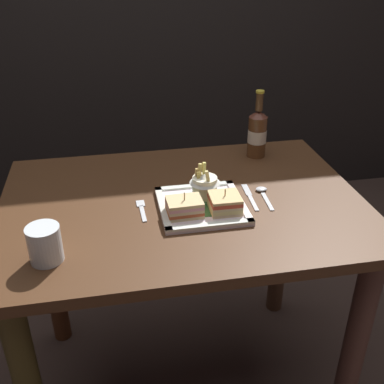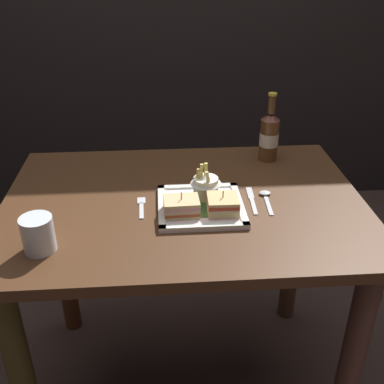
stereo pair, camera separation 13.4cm
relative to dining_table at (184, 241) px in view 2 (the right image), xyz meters
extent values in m
plane|color=#45332C|center=(0.00, 0.00, -0.63)|extent=(6.00, 6.00, 0.00)
cube|color=#492B18|center=(0.00, 0.00, 0.13)|extent=(1.07, 0.76, 0.03)
cylinder|color=#4A2E26|center=(0.46, -0.31, -0.26)|extent=(0.07, 0.07, 0.74)
cylinder|color=#5A2F18|center=(-0.46, 0.31, -0.26)|extent=(0.07, 0.07, 0.74)
cylinder|color=brown|center=(0.46, 0.31, -0.26)|extent=(0.07, 0.07, 0.74)
cube|color=white|center=(0.05, -0.06, 0.15)|extent=(0.24, 0.24, 0.01)
cube|color=#346530|center=(0.05, -0.06, 0.16)|extent=(0.18, 0.14, 0.00)
cube|color=white|center=(0.05, -0.17, 0.16)|extent=(0.24, 0.02, 0.01)
cube|color=white|center=(0.05, 0.06, 0.16)|extent=(0.24, 0.02, 0.01)
cube|color=white|center=(-0.07, -0.06, 0.16)|extent=(0.02, 0.24, 0.01)
cube|color=white|center=(0.16, -0.06, 0.16)|extent=(0.02, 0.24, 0.01)
cube|color=#DDC187|center=(-0.01, -0.10, 0.16)|extent=(0.10, 0.08, 0.01)
cube|color=#C0522A|center=(-0.01, -0.10, 0.17)|extent=(0.10, 0.08, 0.01)
cube|color=#D9B380|center=(-0.01, -0.10, 0.18)|extent=(0.10, 0.08, 0.01)
cube|color=pink|center=(-0.01, -0.10, 0.19)|extent=(0.10, 0.08, 0.01)
cube|color=#E1BD82|center=(-0.01, -0.10, 0.20)|extent=(0.10, 0.08, 0.01)
cylinder|color=tan|center=(-0.01, -0.10, 0.19)|extent=(0.00, 0.00, 0.07)
cube|color=#DFBC87|center=(0.10, -0.10, 0.16)|extent=(0.09, 0.09, 0.01)
cube|color=#E9CF80|center=(0.10, -0.10, 0.17)|extent=(0.09, 0.09, 0.01)
cube|color=#DDC089|center=(0.10, -0.10, 0.18)|extent=(0.09, 0.09, 0.01)
cube|color=#BD432B|center=(0.10, -0.10, 0.19)|extent=(0.09, 0.09, 0.01)
cube|color=#DEBB7A|center=(0.10, -0.10, 0.20)|extent=(0.09, 0.09, 0.01)
cylinder|color=tan|center=(0.10, -0.10, 0.19)|extent=(0.00, 0.00, 0.07)
cylinder|color=#EDE9CC|center=(0.07, -0.01, 0.19)|extent=(0.07, 0.07, 0.06)
cone|color=silver|center=(0.07, -0.01, 0.22)|extent=(0.09, 0.09, 0.03)
cube|color=#EFD986|center=(0.07, -0.03, 0.22)|extent=(0.02, 0.01, 0.06)
cube|color=#E0D268|center=(0.07, 0.01, 0.23)|extent=(0.01, 0.01, 0.07)
cube|color=#DDB360|center=(0.04, 0.01, 0.22)|extent=(0.01, 0.01, 0.05)
cube|color=#E3CD6D|center=(0.05, 0.01, 0.23)|extent=(0.01, 0.01, 0.07)
cube|color=#EDC566|center=(0.05, 0.00, 0.22)|extent=(0.01, 0.01, 0.05)
cube|color=#D8BA57|center=(0.05, -0.01, 0.22)|extent=(0.01, 0.01, 0.05)
cylinder|color=#5A331B|center=(0.31, 0.27, 0.22)|extent=(0.06, 0.06, 0.15)
cone|color=#5A2D21|center=(0.31, 0.27, 0.31)|extent=(0.06, 0.06, 0.02)
cylinder|color=#53361E|center=(0.31, 0.27, 0.35)|extent=(0.03, 0.03, 0.06)
cylinder|color=gold|center=(0.31, 0.27, 0.38)|extent=(0.03, 0.03, 0.01)
cylinder|color=beige|center=(0.31, 0.27, 0.22)|extent=(0.07, 0.07, 0.05)
cylinder|color=silver|center=(-0.37, -0.23, 0.20)|extent=(0.08, 0.08, 0.09)
cylinder|color=silver|center=(-0.37, -0.23, 0.17)|extent=(0.07, 0.07, 0.03)
cube|color=silver|center=(-0.12, -0.06, 0.15)|extent=(0.01, 0.09, 0.00)
cube|color=silver|center=(-0.13, 0.00, 0.15)|extent=(0.03, 0.04, 0.00)
cube|color=silver|center=(0.20, -0.06, 0.15)|extent=(0.02, 0.09, 0.00)
cube|color=silver|center=(0.21, 0.02, 0.15)|extent=(0.02, 0.07, 0.00)
cube|color=silver|center=(0.24, -0.06, 0.15)|extent=(0.02, 0.11, 0.00)
ellipsoid|color=silver|center=(0.25, 0.01, 0.15)|extent=(0.04, 0.03, 0.01)
camera|label=1|loc=(-0.20, -1.18, 0.83)|focal=43.22mm
camera|label=2|loc=(-0.06, -1.20, 0.83)|focal=43.22mm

